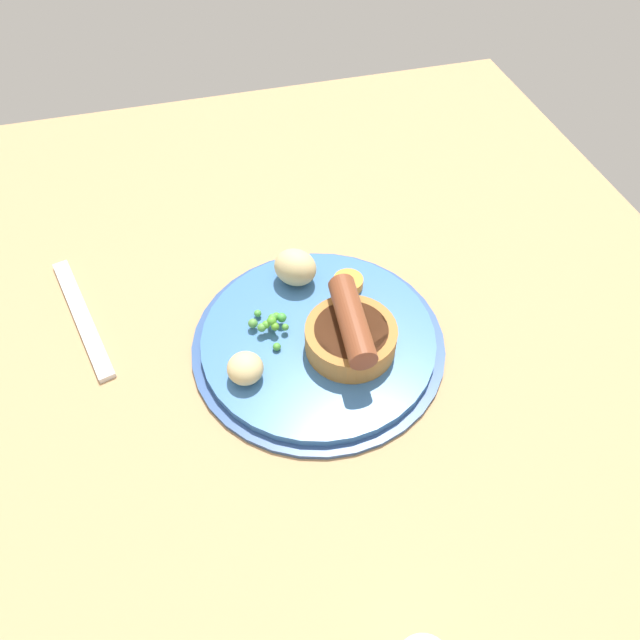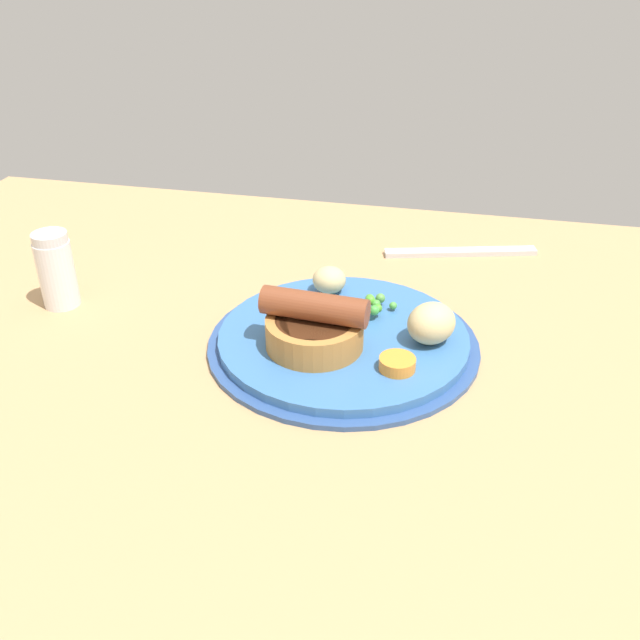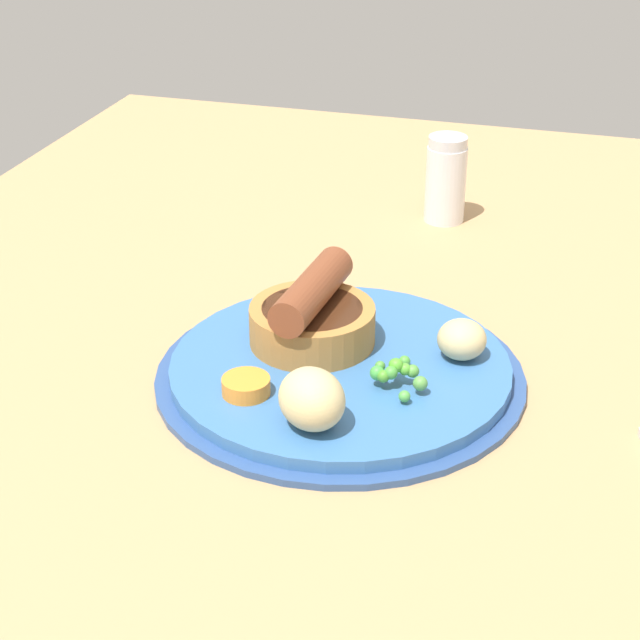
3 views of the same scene
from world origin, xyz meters
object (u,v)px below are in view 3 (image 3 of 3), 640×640
(potato_chunk_1, at_px, (312,399))
(dinner_plate, at_px, (340,372))
(sausage_pudding, at_px, (312,316))
(potato_chunk_2, at_px, (462,339))
(salt_shaker, at_px, (446,179))
(pea_pile, at_px, (398,373))
(carrot_slice_1, at_px, (246,386))

(potato_chunk_1, bearing_deg, dinner_plate, 2.66)
(sausage_pudding, height_order, potato_chunk_2, sausage_pudding)
(potato_chunk_1, xyz_separation_m, salt_shaker, (0.38, -0.01, 0.01))
(pea_pile, xyz_separation_m, potato_chunk_1, (-0.06, 0.04, 0.01))
(pea_pile, relative_size, carrot_slice_1, 1.68)
(potato_chunk_2, distance_m, carrot_slice_1, 0.15)
(sausage_pudding, distance_m, pea_pile, 0.08)
(dinner_plate, relative_size, sausage_pudding, 2.60)
(sausage_pudding, height_order, carrot_slice_1, sausage_pudding)
(sausage_pudding, relative_size, potato_chunk_1, 2.11)
(dinner_plate, bearing_deg, pea_pile, -113.97)
(potato_chunk_1, distance_m, salt_shaker, 0.38)
(salt_shaker, bearing_deg, sausage_pudding, 171.23)
(potato_chunk_1, height_order, potato_chunk_2, potato_chunk_1)
(potato_chunk_1, xyz_separation_m, potato_chunk_2, (0.11, -0.07, -0.01))
(sausage_pudding, relative_size, salt_shaker, 1.22)
(sausage_pudding, xyz_separation_m, pea_pile, (-0.04, -0.07, -0.01))
(pea_pile, bearing_deg, carrot_slice_1, 111.67)
(potato_chunk_1, relative_size, potato_chunk_2, 1.35)
(carrot_slice_1, relative_size, salt_shaker, 0.40)
(dinner_plate, height_order, sausage_pudding, sausage_pudding)
(potato_chunk_1, bearing_deg, salt_shaker, -1.94)
(potato_chunk_2, bearing_deg, potato_chunk_1, 146.01)
(pea_pile, height_order, carrot_slice_1, pea_pile)
(sausage_pudding, height_order, potato_chunk_1, sausage_pudding)
(sausage_pudding, distance_m, carrot_slice_1, 0.08)
(dinner_plate, xyz_separation_m, pea_pile, (-0.02, -0.04, 0.02))
(potato_chunk_2, relative_size, carrot_slice_1, 1.08)
(potato_chunk_1, relative_size, carrot_slice_1, 1.46)
(pea_pile, distance_m, potato_chunk_2, 0.06)
(dinner_plate, height_order, carrot_slice_1, carrot_slice_1)
(sausage_pudding, distance_m, salt_shaker, 0.28)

